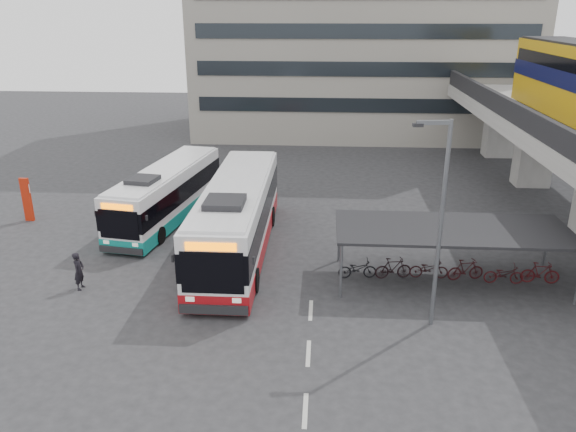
# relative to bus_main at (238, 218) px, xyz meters

# --- Properties ---
(ground) EXTENTS (120.00, 120.00, 0.00)m
(ground) POSITION_rel_bus_main_xyz_m (1.26, -5.57, -1.79)
(ground) COLOR #28282B
(ground) RESTS_ON ground
(bike_shelter) EXTENTS (10.00, 4.00, 2.54)m
(bike_shelter) POSITION_rel_bus_main_xyz_m (9.73, -2.57, -0.35)
(bike_shelter) COLOR #595B60
(bike_shelter) RESTS_ON ground
(road_markings) EXTENTS (0.15, 7.60, 0.01)m
(road_markings) POSITION_rel_bus_main_xyz_m (3.76, -8.57, -1.78)
(road_markings) COLOR beige
(road_markings) RESTS_ON ground
(bus_main) EXTENTS (2.91, 13.06, 3.86)m
(bus_main) POSITION_rel_bus_main_xyz_m (0.00, 0.00, 0.00)
(bus_main) COLOR white
(bus_main) RESTS_ON ground
(bus_teal) EXTENTS (4.10, 11.23, 3.25)m
(bus_teal) POSITION_rel_bus_main_xyz_m (-4.70, 4.37, -0.28)
(bus_teal) COLOR white
(bus_teal) RESTS_ON ground
(pedestrian) EXTENTS (0.42, 0.63, 1.69)m
(pedestrian) POSITION_rel_bus_main_xyz_m (-6.23, -4.35, -0.95)
(pedestrian) COLOR black
(pedestrian) RESTS_ON ground
(lamp_post) EXTENTS (1.39, 0.34, 7.91)m
(lamp_post) POSITION_rel_bus_main_xyz_m (8.31, -6.29, 2.72)
(lamp_post) COLOR #595B60
(lamp_post) RESTS_ON ground
(sign_totem_north) EXTENTS (0.55, 0.20, 2.52)m
(sign_totem_north) POSITION_rel_bus_main_xyz_m (-12.55, 3.53, -0.49)
(sign_totem_north) COLOR #B6210B
(sign_totem_north) RESTS_ON ground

